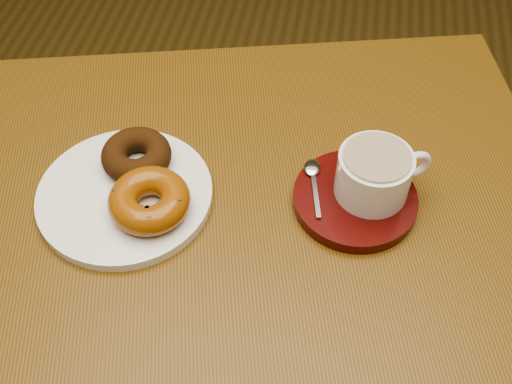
% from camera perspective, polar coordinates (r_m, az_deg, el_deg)
% --- Properties ---
extents(ground, '(6.00, 6.00, 0.00)m').
position_cam_1_polar(ground, '(1.65, -5.27, -15.93)').
color(ground, '#513E19').
rests_on(ground, ground).
extents(cafe_table, '(1.02, 0.86, 0.83)m').
position_cam_1_polar(cafe_table, '(0.98, -1.16, -5.49)').
color(cafe_table, brown).
rests_on(cafe_table, ground).
extents(donut_plate, '(0.26, 0.26, 0.01)m').
position_cam_1_polar(donut_plate, '(0.89, -11.57, -0.27)').
color(donut_plate, white).
rests_on(donut_plate, cafe_table).
extents(donut_cinnamon, '(0.13, 0.13, 0.04)m').
position_cam_1_polar(donut_cinnamon, '(0.90, -10.59, 3.24)').
color(donut_cinnamon, '#351D0A').
rests_on(donut_cinnamon, donut_plate).
extents(donut_caramel, '(0.15, 0.15, 0.04)m').
position_cam_1_polar(donut_caramel, '(0.84, -9.46, -0.74)').
color(donut_caramel, '#8D4C0F').
rests_on(donut_caramel, donut_plate).
extents(saucer, '(0.20, 0.20, 0.02)m').
position_cam_1_polar(saucer, '(0.88, 8.78, -0.67)').
color(saucer, '#3C0A08').
rests_on(saucer, cafe_table).
extents(coffee_cup, '(0.13, 0.10, 0.07)m').
position_cam_1_polar(coffee_cup, '(0.85, 10.54, 1.62)').
color(coffee_cup, white).
rests_on(coffee_cup, saucer).
extents(teaspoon, '(0.03, 0.10, 0.01)m').
position_cam_1_polar(teaspoon, '(0.88, 5.08, 1.72)').
color(teaspoon, silver).
rests_on(teaspoon, saucer).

